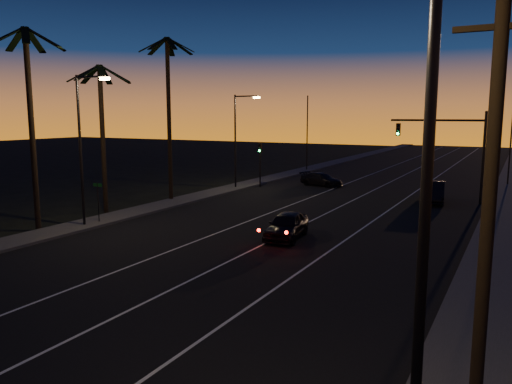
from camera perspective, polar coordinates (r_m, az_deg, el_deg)
The scene contains 21 objects.
road at distance 34.05m, azimuth 6.79°, elevation -2.62°, with size 20.00×170.00×0.01m, color black.
sidewalk_left at distance 39.44m, azimuth -8.52°, elevation -0.97°, with size 2.40×170.00×0.16m, color #323230.
sidewalk_right at distance 31.81m, azimuth 25.96°, elevation -4.13°, with size 2.40×170.00×0.16m, color #323230.
lane_stripe_left at distance 35.23m, azimuth 2.24°, elevation -2.16°, with size 0.12×160.00×0.01m, color silver.
lane_stripe_mid at distance 33.87m, azimuth 7.58°, elevation -2.67°, with size 0.12×160.00×0.01m, color silver.
lane_stripe_right at distance 32.83m, azimuth 13.30°, elevation -3.20°, with size 0.12×160.00×0.01m, color silver.
palm_near at distance 31.26m, azimuth -24.39°, elevation 8.70°, with size 4.25×4.16×11.53m.
palm_mid at distance 35.67m, azimuth -17.19°, elevation 7.68°, with size 4.25×4.16×10.03m.
palm_far at distance 39.50m, azimuth -9.96°, elevation 9.98°, with size 4.25×4.16×12.53m.
streetlight_left_near at distance 31.13m, azimuth -19.11°, elevation 5.77°, with size 2.55×0.26×9.00m.
streetlight_left_far at distance 45.30m, azimuth -2.05°, elevation 6.71°, with size 2.55×0.26×8.50m.
streetlight_right_near at distance 7.37m, azimuth 16.45°, elevation -2.38°, with size 2.55×0.26×9.00m.
street_sign at distance 32.25m, azimuth -17.60°, elevation -0.63°, with size 0.70×0.06×2.60m.
utility_pole at distance 11.19m, azimuth 25.23°, elevation 0.82°, with size 2.20×0.28×10.00m.
signal_mast at distance 41.44m, azimuth 21.38°, elevation 5.53°, with size 7.10×0.41×7.00m.
signal_post at distance 46.59m, azimuth 0.47°, elevation 4.10°, with size 0.28×0.37×4.20m.
far_pole_left at distance 60.72m, azimuth 5.87°, elevation 6.67°, with size 0.14×0.14×9.00m, color black.
far_pole_right at distance 53.15m, azimuth 27.12°, elevation 5.46°, with size 0.14×0.14×9.00m, color black.
lead_car at distance 27.35m, azimuth 3.51°, elevation -3.83°, with size 2.33×4.91×1.44m.
right_car at distance 40.82m, azimuth 19.52°, elevation -0.01°, with size 2.37×5.08×1.61m.
cross_car at distance 47.96m, azimuth 7.49°, elevation 1.45°, with size 4.58×2.74×1.24m.
Camera 1 is at (12.15, -1.09, 6.70)m, focal length 35.00 mm.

